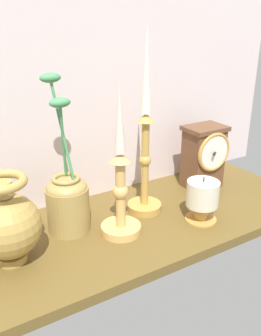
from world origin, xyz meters
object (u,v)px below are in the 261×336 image
(candlestick_tall_center, at_px, (145,152))
(pillar_candle_front, at_px, (202,198))
(mantel_clock, at_px, (204,156))
(candlestick_tall_left, at_px, (120,190))
(brass_vase_jar, at_px, (67,198))
(brass_vase_bulbous, at_px, (8,223))

(candlestick_tall_center, xyz_separation_m, pillar_candle_front, (0.09, -0.11, -0.10))
(mantel_clock, xyz_separation_m, candlestick_tall_left, (-0.32, -0.09, 0.01))
(brass_vase_jar, bearing_deg, brass_vase_bulbous, -159.65)
(candlestick_tall_left, bearing_deg, candlestick_tall_center, 30.42)
(candlestick_tall_left, xyz_separation_m, pillar_candle_front, (0.19, -0.05, -0.05))
(mantel_clock, relative_size, candlestick_tall_left, 0.53)
(mantel_clock, distance_m, brass_vase_jar, 0.42)
(brass_vase_jar, distance_m, pillar_candle_front, 0.32)
(brass_vase_bulbous, bearing_deg, candlestick_tall_center, 6.63)
(mantel_clock, bearing_deg, pillar_candle_front, -131.95)
(candlestick_tall_left, relative_size, brass_vase_bulbous, 1.84)
(brass_vase_bulbous, relative_size, brass_vase_jar, 0.52)
(candlestick_tall_center, height_order, brass_vase_jar, candlestick_tall_center)
(brass_vase_jar, relative_size, pillar_candle_front, 3.11)
(candlestick_tall_left, xyz_separation_m, candlestick_tall_center, (0.10, 0.06, 0.05))
(mantel_clock, relative_size, pillar_candle_front, 1.59)
(brass_vase_jar, xyz_separation_m, pillar_candle_front, (0.29, -0.12, -0.02))
(mantel_clock, distance_m, pillar_candle_front, 0.20)
(brass_vase_jar, height_order, pillar_candle_front, brass_vase_jar)
(mantel_clock, relative_size, candlestick_tall_center, 0.40)
(candlestick_tall_center, bearing_deg, mantel_clock, 8.38)
(mantel_clock, bearing_deg, candlestick_tall_left, -163.98)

